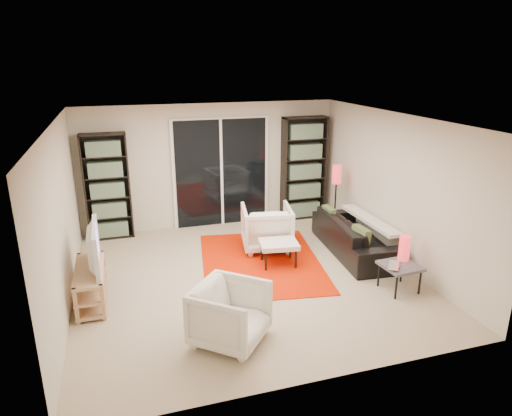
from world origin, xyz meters
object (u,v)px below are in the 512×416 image
object	(u,v)px
floor_lamp	(336,182)
bookshelf_right	(304,169)
sofa	(355,235)
bookshelf_left	(107,187)
armchair_front	(230,314)
ottoman	(279,245)
tv_stand	(91,284)
armchair_back	(267,227)
side_table	(400,267)

from	to	relation	value
floor_lamp	bookshelf_right	bearing A→B (deg)	108.09
sofa	bookshelf_right	bearing A→B (deg)	9.15
bookshelf_left	armchair_front	bearing A→B (deg)	-71.22
bookshelf_right	sofa	world-z (taller)	bookshelf_right
bookshelf_right	ottoman	size ratio (longest dim) A/B	3.15
bookshelf_right	tv_stand	xyz separation A→B (m)	(-4.13, -2.40, -0.79)
ottoman	bookshelf_right	bearing A→B (deg)	58.15
bookshelf_right	armchair_front	distance (m)	4.68
armchair_back	side_table	world-z (taller)	armchair_back
bookshelf_left	side_table	xyz separation A→B (m)	(3.94, -3.37, -0.62)
bookshelf_right	armchair_front	xyz separation A→B (m)	(-2.53, -3.88, -0.69)
bookshelf_left	armchair_front	size ratio (longest dim) A/B	2.45
bookshelf_left	bookshelf_right	size ratio (longest dim) A/B	0.93
armchair_front	ottoman	xyz separation A→B (m)	(1.26, 1.82, -0.02)
sofa	floor_lamp	distance (m)	1.26
ottoman	side_table	bearing A→B (deg)	-43.86
tv_stand	side_table	distance (m)	4.34
sofa	side_table	world-z (taller)	sofa
tv_stand	floor_lamp	size ratio (longest dim) A/B	0.91
armchair_back	floor_lamp	xyz separation A→B (m)	(1.54, 0.46, 0.59)
bookshelf_left	armchair_back	world-z (taller)	bookshelf_left
bookshelf_right	ottoman	xyz separation A→B (m)	(-1.28, -2.05, -0.70)
armchair_back	floor_lamp	world-z (taller)	floor_lamp
bookshelf_left	armchair_back	distance (m)	2.99
tv_stand	bookshelf_left	bearing A→B (deg)	83.33
bookshelf_right	tv_stand	size ratio (longest dim) A/B	1.78
bookshelf_right	tv_stand	distance (m)	4.84
armchair_back	side_table	distance (m)	2.42
sofa	ottoman	size ratio (longest dim) A/B	3.14
bookshelf_right	armchair_back	world-z (taller)	bookshelf_right
sofa	armchair_back	distance (m)	1.52
sofa	ottoman	distance (m)	1.43
ottoman	armchair_back	bearing A→B (deg)	87.65
armchair_back	armchair_front	size ratio (longest dim) A/B	1.08
sofa	armchair_back	world-z (taller)	armchair_back
bookshelf_right	armchair_front	world-z (taller)	bookshelf_right
bookshelf_left	armchair_front	world-z (taller)	bookshelf_left
bookshelf_left	floor_lamp	bearing A→B (deg)	-12.20
sofa	armchair_back	size ratio (longest dim) A/B	2.44
bookshelf_right	floor_lamp	xyz separation A→B (m)	(0.29, -0.90, -0.07)
tv_stand	side_table	world-z (taller)	tv_stand
tv_stand	ottoman	world-z (taller)	tv_stand
side_table	ottoman	bearing A→B (deg)	136.14
tv_stand	ottoman	xyz separation A→B (m)	(2.86, 0.35, 0.08)
bookshelf_right	bookshelf_left	bearing A→B (deg)	180.00
tv_stand	side_table	xyz separation A→B (m)	(4.23, -0.97, 0.09)
ottoman	floor_lamp	size ratio (longest dim) A/B	0.51
armchair_back	tv_stand	bearing A→B (deg)	30.58
tv_stand	armchair_front	world-z (taller)	armchair_front
bookshelf_right	sofa	bearing A→B (deg)	-85.63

